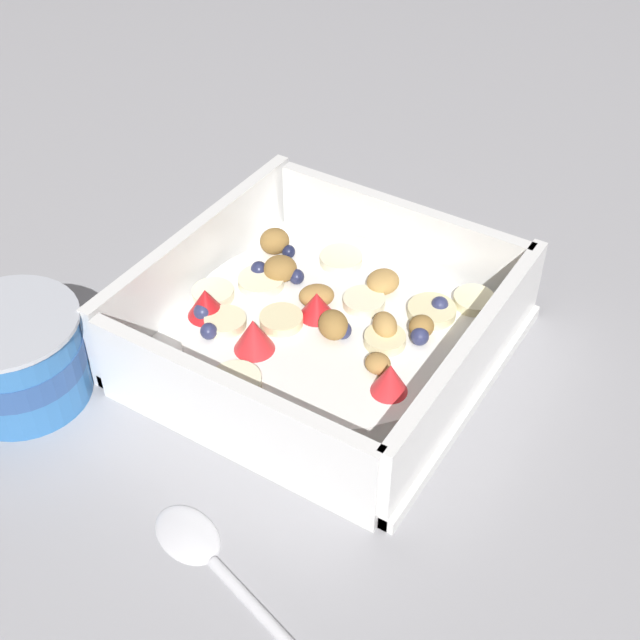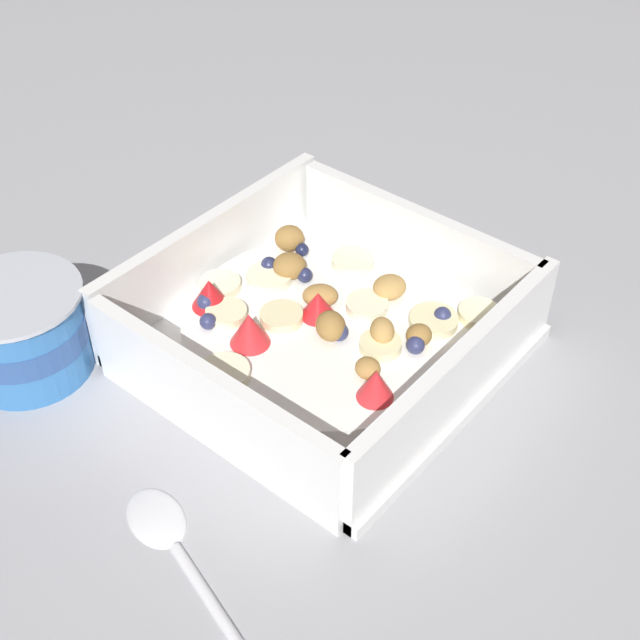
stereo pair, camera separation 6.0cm
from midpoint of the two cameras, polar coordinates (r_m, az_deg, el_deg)
name	(u,v)px [view 1 (the left image)]	position (r m, az deg, el deg)	size (l,w,h in m)	color
ground_plane	(328,350)	(0.62, -2.23, -2.11)	(2.40, 2.40, 0.00)	#9E9EA3
fruit_bowl	(319,329)	(0.60, -2.88, -0.72)	(0.23, 0.23, 0.07)	white
spoon	(214,560)	(0.51, -10.47, -15.50)	(0.07, 0.17, 0.01)	silver
yogurt_cup	(16,357)	(0.61, -22.09, -2.42)	(0.09, 0.09, 0.07)	#3370B7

